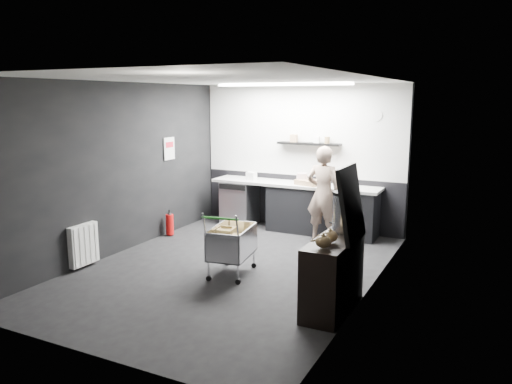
% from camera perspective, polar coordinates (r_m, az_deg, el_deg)
% --- Properties ---
extents(floor, '(5.50, 5.50, 0.00)m').
position_cam_1_polar(floor, '(7.35, -2.96, -8.78)').
color(floor, black).
rests_on(floor, ground).
extents(ceiling, '(5.50, 5.50, 0.00)m').
position_cam_1_polar(ceiling, '(6.93, -3.18, 12.76)').
color(ceiling, white).
rests_on(ceiling, wall_back).
extents(wall_back, '(5.50, 0.00, 5.50)m').
position_cam_1_polar(wall_back, '(9.48, 5.17, 4.01)').
color(wall_back, black).
rests_on(wall_back, floor).
extents(wall_front, '(5.50, 0.00, 5.50)m').
position_cam_1_polar(wall_front, '(4.86, -19.27, -3.00)').
color(wall_front, black).
rests_on(wall_front, floor).
extents(wall_left, '(0.00, 5.50, 5.50)m').
position_cam_1_polar(wall_left, '(8.18, -15.36, 2.60)').
color(wall_left, black).
rests_on(wall_left, floor).
extents(wall_right, '(0.00, 5.50, 5.50)m').
position_cam_1_polar(wall_right, '(6.29, 13.00, 0.34)').
color(wall_right, black).
rests_on(wall_right, floor).
extents(kitchen_wall_panel, '(3.95, 0.02, 1.70)m').
position_cam_1_polar(kitchen_wall_panel, '(9.42, 5.18, 7.02)').
color(kitchen_wall_panel, silver).
rests_on(kitchen_wall_panel, wall_back).
extents(dado_panel, '(3.95, 0.02, 1.00)m').
position_cam_1_polar(dado_panel, '(9.60, 5.04, -1.04)').
color(dado_panel, black).
rests_on(dado_panel, wall_back).
extents(floating_shelf, '(1.20, 0.22, 0.04)m').
position_cam_1_polar(floating_shelf, '(9.26, 6.06, 5.52)').
color(floating_shelf, black).
rests_on(floating_shelf, wall_back).
extents(wall_clock, '(0.20, 0.03, 0.20)m').
position_cam_1_polar(wall_clock, '(8.98, 13.62, 8.50)').
color(wall_clock, white).
rests_on(wall_clock, wall_back).
extents(poster, '(0.02, 0.30, 0.40)m').
position_cam_1_polar(poster, '(9.15, -9.90, 4.91)').
color(poster, silver).
rests_on(poster, wall_left).
extents(poster_red_band, '(0.02, 0.22, 0.10)m').
position_cam_1_polar(poster_red_band, '(9.14, -9.89, 5.35)').
color(poster_red_band, red).
rests_on(poster_red_band, poster).
extents(radiator, '(0.10, 0.50, 0.60)m').
position_cam_1_polar(radiator, '(7.71, -19.12, -5.71)').
color(radiator, white).
rests_on(radiator, wall_left).
extents(ceiling_strip, '(2.40, 0.20, 0.04)m').
position_cam_1_polar(ceiling_strip, '(8.59, 3.08, 12.17)').
color(ceiling_strip, white).
rests_on(ceiling_strip, ceiling).
extents(prep_counter, '(3.20, 0.61, 0.90)m').
position_cam_1_polar(prep_counter, '(9.28, 5.11, -1.73)').
color(prep_counter, black).
rests_on(prep_counter, floor).
extents(person, '(0.62, 0.43, 1.66)m').
position_cam_1_polar(person, '(8.59, 7.71, -0.25)').
color(person, beige).
rests_on(person, floor).
extents(shopping_cart, '(0.62, 0.92, 0.93)m').
position_cam_1_polar(shopping_cart, '(7.01, -2.80, -5.97)').
color(shopping_cart, silver).
rests_on(shopping_cart, floor).
extents(sideboard, '(0.49, 1.14, 1.71)m').
position_cam_1_polar(sideboard, '(5.92, 9.00, -8.22)').
color(sideboard, black).
rests_on(sideboard, floor).
extents(fire_extinguisher, '(0.14, 0.14, 0.46)m').
position_cam_1_polar(fire_extinguisher, '(9.12, -9.83, -3.59)').
color(fire_extinguisher, red).
rests_on(fire_extinguisher, floor).
extents(cardboard_box, '(0.53, 0.46, 0.09)m').
position_cam_1_polar(cardboard_box, '(9.08, 6.12, 1.11)').
color(cardboard_box, '#987651').
rests_on(cardboard_box, prep_counter).
extents(pink_tub, '(0.20, 0.20, 0.20)m').
position_cam_1_polar(pink_tub, '(9.17, 5.27, 1.56)').
color(pink_tub, beige).
rests_on(pink_tub, prep_counter).
extents(white_container, '(0.18, 0.15, 0.15)m').
position_cam_1_polar(white_container, '(9.54, -0.52, 1.84)').
color(white_container, white).
rests_on(white_container, prep_counter).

